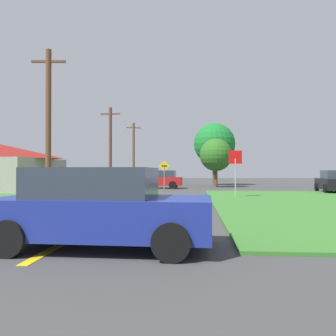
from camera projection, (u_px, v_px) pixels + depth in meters
name	position (u px, v px, depth m)	size (l,w,h in m)	color
ground_plane	(147.00, 197.00, 20.57)	(120.00, 120.00, 0.00)	#414141
lane_stripe_center	(117.00, 214.00, 12.59)	(0.20, 14.00, 0.01)	yellow
stop_sign	(235.00, 165.00, 19.66)	(0.75, 0.13, 2.73)	#9EA0A8
car_approaching_junction	(159.00, 179.00, 31.43)	(4.49, 2.09, 1.62)	red
car_on_crossroad	(335.00, 182.00, 24.75)	(2.50, 4.54, 1.62)	black
car_behind_on_main_road	(101.00, 208.00, 6.99)	(4.38, 2.25, 1.62)	navy
utility_pole_near	(48.00, 123.00, 18.27)	(1.80, 0.30, 8.00)	brown
utility_pole_mid	(110.00, 147.00, 31.24)	(1.80, 0.29, 7.32)	brown
utility_pole_far	(133.00, 152.00, 44.24)	(1.76, 0.61, 7.75)	brown
direction_sign	(164.00, 172.00, 27.97)	(0.90, 0.14, 2.43)	slate
oak_tree_left	(216.00, 155.00, 33.53)	(3.16, 3.16, 4.73)	brown
pine_tree_center	(215.00, 144.00, 38.61)	(4.61, 4.61, 6.91)	brown
barn	(0.00, 168.00, 26.88)	(8.38, 7.58, 3.65)	gray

